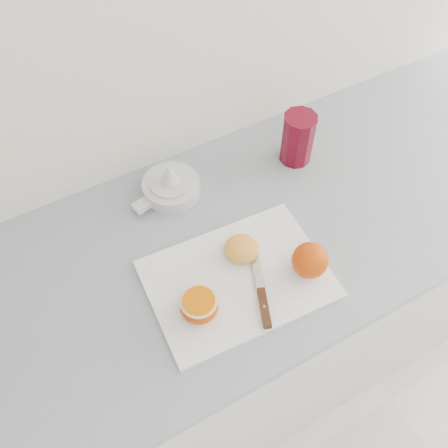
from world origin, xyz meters
name	(u,v)px	position (x,y,z in m)	size (l,w,h in m)	color
counter	(245,314)	(0.03, 1.70, 0.45)	(2.51, 0.64, 0.89)	white
cutting_board	(238,279)	(-0.07, 1.59, 0.90)	(0.38, 0.27, 0.01)	white
whole_orange	(310,260)	(0.07, 1.54, 0.94)	(0.08, 0.08, 0.08)	#DC4405
half_orange	(199,306)	(-0.18, 1.56, 0.93)	(0.08, 0.08, 0.05)	#DC4405
squeezed_shell	(242,249)	(-0.03, 1.64, 0.92)	(0.08, 0.08, 0.03)	gold
paring_knife	(263,300)	(-0.05, 1.52, 0.91)	(0.09, 0.19, 0.01)	#442611
citrus_juicer	(171,185)	(-0.09, 1.89, 0.92)	(0.18, 0.14, 0.09)	white
red_tumbler	(297,140)	(0.24, 1.84, 0.95)	(0.08, 0.08, 0.14)	maroon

